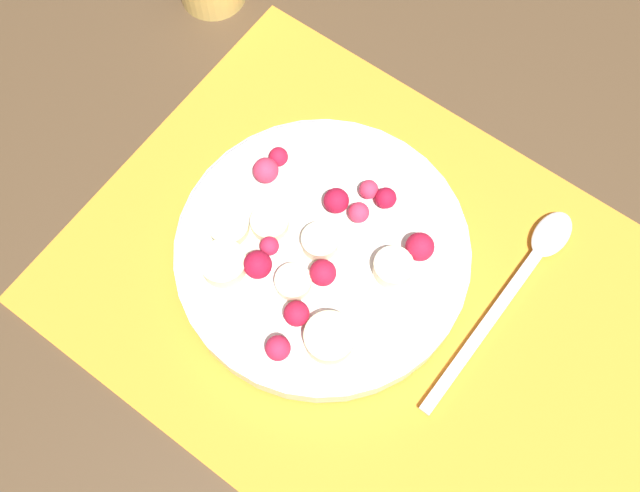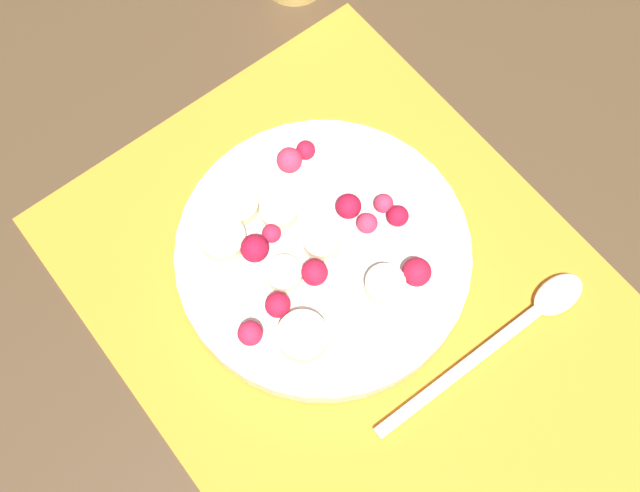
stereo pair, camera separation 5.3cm
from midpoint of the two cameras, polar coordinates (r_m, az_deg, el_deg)
ground_plane at (r=0.56m, az=6.42°, el=-5.65°), size 3.00×3.00×0.00m
placemat at (r=0.56m, az=6.46°, el=-5.56°), size 0.48×0.35×0.01m
fruit_bowl at (r=0.55m, az=2.67°, el=-1.02°), size 0.23×0.23×0.05m
spoon at (r=0.57m, az=18.49°, el=-6.13°), size 0.03×0.20×0.01m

